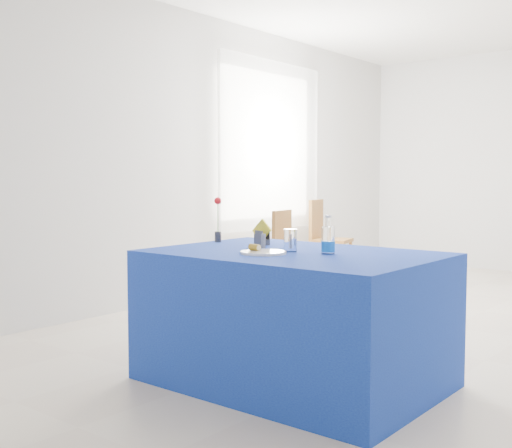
{
  "coord_description": "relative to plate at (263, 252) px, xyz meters",
  "views": [
    {
      "loc": [
        1.96,
        -4.88,
        1.17
      ],
      "look_at": [
        -0.32,
        -2.06,
        0.92
      ],
      "focal_mm": 45.0,
      "sensor_mm": 36.0,
      "label": 1
    }
  ],
  "objects": [
    {
      "name": "floor",
      "position": [
        0.23,
        2.1,
        -0.77
      ],
      "size": [
        7.0,
        7.0,
        0.0
      ],
      "primitive_type": "plane",
      "color": "beige",
      "rests_on": "ground"
    },
    {
      "name": "room_shell",
      "position": [
        0.23,
        2.1,
        0.98
      ],
      "size": [
        7.0,
        7.0,
        7.0
      ],
      "color": "silver",
      "rests_on": "ground"
    },
    {
      "name": "window_pane",
      "position": [
        -2.24,
        2.9,
        0.78
      ],
      "size": [
        0.04,
        1.5,
        1.6
      ],
      "primitive_type": "cube",
      "color": "white",
      "rests_on": "room_shell"
    },
    {
      "name": "curtain",
      "position": [
        -2.17,
        2.9,
        0.78
      ],
      "size": [
        0.04,
        1.75,
        1.85
      ],
      "primitive_type": "cube",
      "color": "white",
      "rests_on": "room_shell"
    },
    {
      "name": "plate",
      "position": [
        0.0,
        0.0,
        0.0
      ],
      "size": [
        0.26,
        0.26,
        0.01
      ],
      "primitive_type": "cylinder",
      "color": "white",
      "rests_on": "blue_table"
    },
    {
      "name": "drinking_glass",
      "position": [
        0.05,
        0.18,
        0.06
      ],
      "size": [
        0.07,
        0.07,
        0.13
      ],
      "primitive_type": "cylinder",
      "color": "white",
      "rests_on": "blue_table"
    },
    {
      "name": "salt_shaker",
      "position": [
        -0.19,
        0.24,
        0.04
      ],
      "size": [
        0.03,
        0.03,
        0.08
      ],
      "primitive_type": "cylinder",
      "color": "slate",
      "rests_on": "blue_table"
    },
    {
      "name": "pepper_shaker",
      "position": [
        -0.07,
        0.35,
        0.04
      ],
      "size": [
        0.03,
        0.03,
        0.08
      ],
      "primitive_type": "cylinder",
      "color": "slate",
      "rests_on": "blue_table"
    },
    {
      "name": "blue_table",
      "position": [
        0.07,
        0.19,
        -0.39
      ],
      "size": [
        1.6,
        1.1,
        0.76
      ],
      "color": "navy",
      "rests_on": "floor"
    },
    {
      "name": "water_bottle",
      "position": [
        0.27,
        0.23,
        0.06
      ],
      "size": [
        0.08,
        0.08,
        0.21
      ],
      "color": "white",
      "rests_on": "blue_table"
    },
    {
      "name": "napkin_holder",
      "position": [
        -0.32,
        0.39,
        0.04
      ],
      "size": [
        0.15,
        0.1,
        0.16
      ],
      "color": "#39383E",
      "rests_on": "blue_table"
    },
    {
      "name": "rose_vase",
      "position": [
        -0.65,
        0.34,
        0.13
      ],
      "size": [
        0.05,
        0.05,
        0.3
      ],
      "color": "#2A2A2F",
      "rests_on": "blue_table"
    },
    {
      "name": "chair_win_a",
      "position": [
        -1.51,
        2.35,
        -0.27
      ],
      "size": [
        0.46,
        0.46,
        0.87
      ],
      "rotation": [
        0.0,
        0.0,
        1.77
      ],
      "color": "olive",
      "rests_on": "floor"
    },
    {
      "name": "chair_win_b",
      "position": [
        -1.87,
        3.53,
        -0.23
      ],
      "size": [
        0.51,
        0.51,
        0.94
      ],
      "rotation": [
        0.0,
        0.0,
        1.83
      ],
      "color": "olive",
      "rests_on": "floor"
    },
    {
      "name": "banana_pieces",
      "position": [
        -0.06,
        -0.01,
        0.03
      ],
      "size": [
        0.08,
        0.05,
        0.04
      ],
      "color": "gold",
      "rests_on": "plate"
    }
  ]
}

